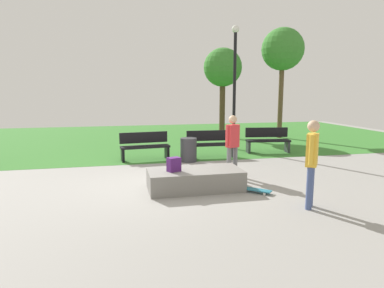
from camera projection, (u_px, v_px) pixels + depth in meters
name	position (u px, v px, depth m)	size (l,w,h in m)	color
ground_plane	(160.00, 183.00, 8.38)	(28.00, 28.00, 0.00)	gray
grass_lawn	(139.00, 138.00, 16.20)	(26.60, 11.76, 0.01)	#387A2D
concrete_ledge	(195.00, 179.00, 7.81)	(2.17, 1.05, 0.46)	gray
backpack_on_ledge	(174.00, 164.00, 7.59)	(0.28, 0.20, 0.32)	#4C1E66
skater_performing_trick	(312.00, 157.00, 6.44)	(0.35, 0.38, 1.73)	#3F5184
skater_watching	(232.00, 141.00, 8.84)	(0.40, 0.31, 1.64)	slate
skateboard_by_ledge	(254.00, 189.00, 7.59)	(0.72, 0.69, 0.08)	teal
park_bench_center_lawn	(267.00, 139.00, 12.42)	(1.65, 0.69, 0.91)	black
park_bench_near_path	(145.00, 146.00, 11.06)	(1.64, 0.63, 0.91)	black
park_bench_far_right	(210.00, 143.00, 11.53)	(1.62, 0.53, 0.91)	black
tree_leaning_ash	(283.00, 50.00, 15.72)	(1.98, 1.98, 5.18)	brown
tree_broad_elm	(223.00, 69.00, 16.12)	(1.85, 1.85, 4.30)	#4C3823
lamp_post	(235.00, 76.00, 12.76)	(0.28, 0.28, 4.68)	black
trash_bin	(189.00, 150.00, 10.82)	(0.53, 0.53, 0.77)	#333338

